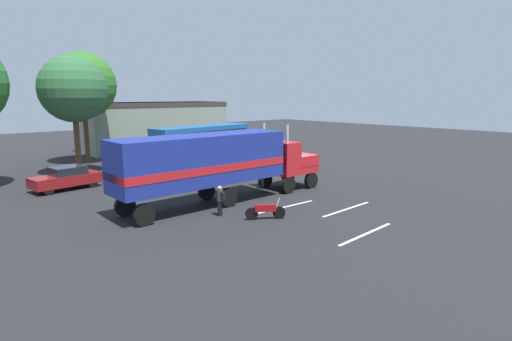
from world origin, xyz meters
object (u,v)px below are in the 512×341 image
parked_bus (202,139)px  parked_car (66,178)px  tree_center (83,85)px  tree_right (73,89)px  semi_truck (218,161)px  person_bystander (220,199)px  motorcycle (266,210)px

parked_bus → parked_car: size_ratio=2.44×
parked_bus → tree_center: 12.11m
tree_center → tree_right: tree_center is taller
parked_car → semi_truck: bearing=-59.7°
semi_truck → person_bystander: bearing=-124.4°
semi_truck → motorcycle: bearing=-92.0°
person_bystander → parked_car: bearing=109.2°
parked_bus → parked_car: (-14.32, -4.70, -1.26)m
semi_truck → motorcycle: size_ratio=7.75×
parked_car → tree_center: tree_center is taller
semi_truck → parked_car: bearing=120.3°
semi_truck → parked_bus: semi_truck is taller
parked_car → tree_right: (2.45, 4.90, 6.01)m
motorcycle → parked_car: bearing=111.6°
parked_bus → tree_center: size_ratio=1.09×
parked_bus → motorcycle: parked_bus is taller
person_bystander → motorcycle: size_ratio=0.89×
motorcycle → tree_right: bearing=99.3°
semi_truck → tree_center: size_ratio=1.37×
semi_truck → person_bystander: (-1.53, -2.23, -1.63)m
parked_car → tree_center: 13.42m
person_bystander → parked_car: 12.72m
motorcycle → tree_center: bearing=91.0°
person_bystander → parked_bus: size_ratio=0.14×
semi_truck → tree_center: bearing=91.7°
motorcycle → tree_right: tree_right is taller
person_bystander → tree_center: tree_center is taller
person_bystander → motorcycle: bearing=-56.6°
motorcycle → tree_right: (-3.11, 18.99, 6.34)m
semi_truck → parked_car: 11.46m
semi_truck → parked_bus: bearing=59.3°
person_bystander → parked_bus: parked_bus is taller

